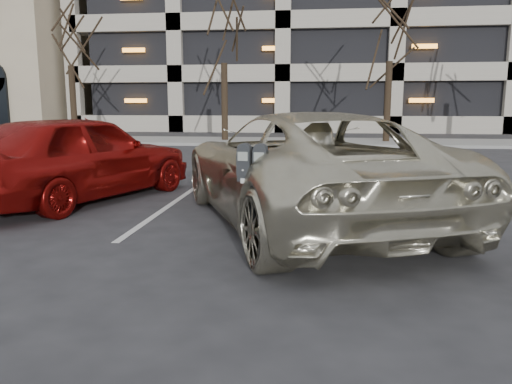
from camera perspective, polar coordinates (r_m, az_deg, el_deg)
The scene contains 9 objects.
ground at distance 6.23m, azimuth -2.67°, elevation -5.55°, with size 140.00×140.00×0.00m, color #28282B.
sidewalk at distance 22.00m, azimuth 4.19°, elevation 5.76°, with size 80.00×4.00×0.12m, color gray.
stall_lines at distance 8.72m, azimuth -9.30°, elevation -1.13°, with size 16.90×5.20×0.00m.
tree_a at distance 24.81m, azimuth -20.69°, elevation 18.13°, with size 3.32×3.32×7.55m.
tree_b at distance 22.61m, azimuth -3.72°, elevation 19.75°, with size 3.36×3.36×7.63m.
tree_c at distance 22.46m, azimuth 15.26°, elevation 19.55°, with size 3.37×3.37×7.66m.
parking_meter at distance 5.08m, azimuth -0.41°, elevation 1.98°, with size 0.34×0.18×1.25m.
suv_silver at distance 7.10m, azimuth 5.41°, elevation 2.81°, with size 4.55×6.21×1.58m.
car_red at distance 9.19m, azimuth -19.57°, elevation 3.80°, with size 1.81×4.51×1.54m, color maroon.
Camera 1 is at (0.99, -5.92, 1.66)m, focal length 35.00 mm.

